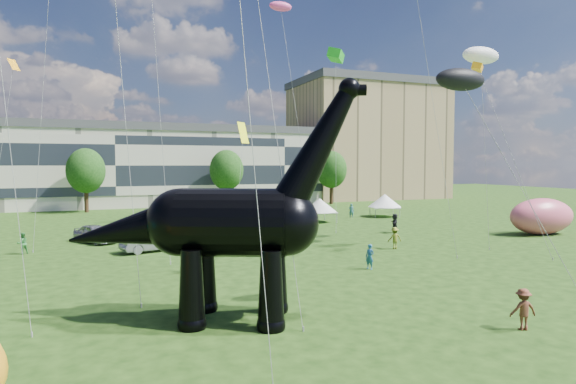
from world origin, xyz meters
name	(u,v)px	position (x,y,z in m)	size (l,w,h in m)	color
ground	(342,310)	(0.00, 0.00, 0.00)	(220.00, 220.00, 0.00)	#16330C
terrace_row	(114,169)	(-8.00, 62.00, 6.00)	(78.00, 11.00, 12.00)	beige
apartment_block	(367,143)	(40.00, 65.00, 11.00)	(28.00, 18.00, 22.00)	tan
tree_mid_left	(86,167)	(-12.00, 53.00, 6.29)	(5.20, 5.20, 9.44)	#382314
tree_mid_right	(226,167)	(8.00, 53.00, 6.29)	(5.20, 5.20, 9.44)	#382314
tree_far_right	(331,167)	(26.00, 53.00, 6.29)	(5.20, 5.20, 9.44)	#382314
dinosaur_sculpture	(222,227)	(-5.46, 0.69, 4.04)	(12.64, 7.12, 10.69)	black
car_silver	(95,234)	(-10.71, 24.58, 0.79)	(1.86, 4.63, 1.58)	#A7A6AB
car_grey	(152,242)	(-6.62, 18.55, 0.76)	(1.62, 4.64, 1.53)	gray
car_white	(154,228)	(-5.63, 26.47, 0.77)	(2.55, 5.54, 1.54)	silver
car_dark	(228,228)	(0.96, 24.86, 0.68)	(1.90, 4.69, 1.36)	#595960
gazebo_near	(320,205)	(13.35, 30.78, 1.95)	(4.15, 4.15, 2.77)	silver
gazebo_far	(385,201)	(23.53, 32.93, 2.04)	(5.27, 5.27, 2.90)	white
inflatable_pink	(542,216)	(28.92, 14.20, 1.73)	(6.94, 3.47, 3.47)	#EB5B79
visitors	(250,241)	(0.26, 15.41, 0.88)	(46.51, 39.68, 1.89)	gray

